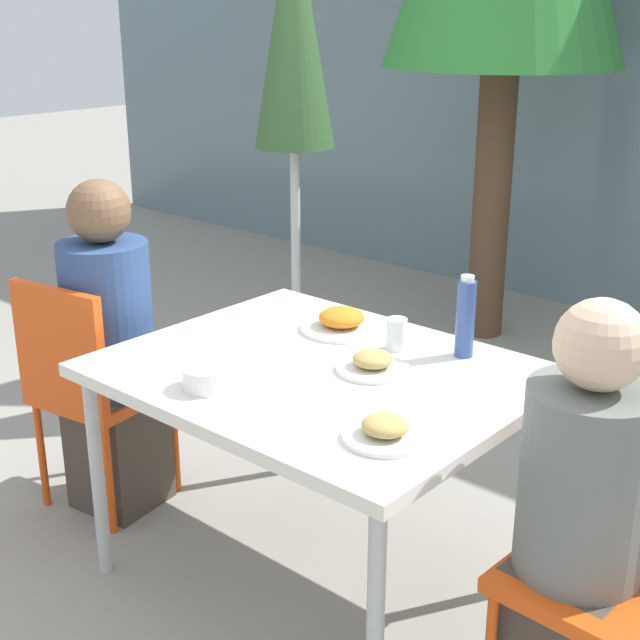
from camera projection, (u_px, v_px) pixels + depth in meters
ground_plane at (320, 576)px, 2.89m from camera, size 24.00×24.00×0.00m
dining_table at (320, 385)px, 2.67m from camera, size 1.23×0.99×0.74m
chair_left at (86, 378)px, 3.13m from camera, size 0.46×0.46×0.88m
person_left at (111, 356)px, 3.14m from camera, size 0.32×0.32×1.21m
chair_right at (613, 541)px, 2.18m from camera, size 0.42×0.42×0.88m
person_right at (579, 534)px, 2.15m from camera, size 0.31×0.31×1.15m
closed_umbrella at (294, 47)px, 3.79m from camera, size 0.36×0.36×2.20m
plate_0 at (373, 364)px, 2.61m from camera, size 0.22×0.22×0.06m
plate_1 at (341, 322)px, 2.94m from camera, size 0.28×0.28×0.07m
plate_2 at (385, 431)px, 2.20m from camera, size 0.22×0.22×0.06m
bottle at (465, 318)px, 2.69m from camera, size 0.06×0.06×0.26m
drinking_cup at (397, 334)px, 2.77m from camera, size 0.07×0.07×0.10m
salad_bowl at (208, 377)px, 2.50m from camera, size 0.14×0.14×0.06m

